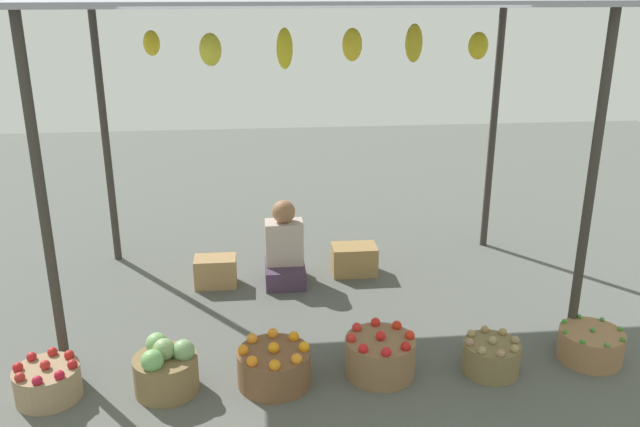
{
  "coord_description": "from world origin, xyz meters",
  "views": [
    {
      "loc": [
        -0.48,
        -5.33,
        2.66
      ],
      "look_at": [
        0.0,
        -0.52,
        0.95
      ],
      "focal_mm": 37.61,
      "sensor_mm": 36.0,
      "label": 1
    }
  ],
  "objects": [
    {
      "name": "ground_plane",
      "position": [
        0.0,
        0.0,
        0.0
      ],
      "size": [
        14.0,
        14.0,
        0.0
      ],
      "primitive_type": "plane",
      "color": "#575A55"
    },
    {
      "name": "market_stall_structure",
      "position": [
        0.01,
        0.0,
        2.35
      ],
      "size": [
        4.06,
        2.32,
        2.52
      ],
      "color": "#38332D",
      "rests_on": "ground"
    },
    {
      "name": "vendor_person",
      "position": [
        -0.24,
        0.32,
        0.3
      ],
      "size": [
        0.36,
        0.44,
        0.78
      ],
      "color": "#453248",
      "rests_on": "ground"
    },
    {
      "name": "basket_red_apples",
      "position": [
        -1.91,
        -1.35,
        0.12
      ],
      "size": [
        0.43,
        0.43,
        0.28
      ],
      "color": "#9B805F",
      "rests_on": "ground"
    },
    {
      "name": "basket_cabbages",
      "position": [
        -1.13,
        -1.34,
        0.17
      ],
      "size": [
        0.43,
        0.43,
        0.39
      ],
      "color": "olive",
      "rests_on": "ground"
    },
    {
      "name": "basket_oranges",
      "position": [
        -0.4,
        -1.33,
        0.13
      ],
      "size": [
        0.51,
        0.51,
        0.32
      ],
      "color": "brown",
      "rests_on": "ground"
    },
    {
      "name": "basket_red_tomatoes",
      "position": [
        0.35,
        -1.28,
        0.14
      ],
      "size": [
        0.5,
        0.5,
        0.33
      ],
      "color": "#8B6745",
      "rests_on": "ground"
    },
    {
      "name": "basket_potatoes",
      "position": [
        1.14,
        -1.33,
        0.12
      ],
      "size": [
        0.4,
        0.4,
        0.28
      ],
      "color": "olive",
      "rests_on": "ground"
    },
    {
      "name": "basket_green_chilies",
      "position": [
        1.92,
        -1.24,
        0.11
      ],
      "size": [
        0.46,
        0.46,
        0.26
      ],
      "color": "#9A6F49",
      "rests_on": "ground"
    },
    {
      "name": "wooden_crate_near_vendor",
      "position": [
        0.42,
        0.43,
        0.14
      ],
      "size": [
        0.42,
        0.27,
        0.28
      ],
      "primitive_type": "cube",
      "color": "#9E7A47",
      "rests_on": "ground"
    },
    {
      "name": "wooden_crate_stacked_rear",
      "position": [
        -0.87,
        0.29,
        0.14
      ],
      "size": [
        0.38,
        0.24,
        0.27
      ],
      "primitive_type": "cube",
      "color": "#A78150",
      "rests_on": "ground"
    }
  ]
}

